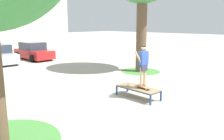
{
  "coord_description": "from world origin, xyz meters",
  "views": [
    {
      "loc": [
        -7.26,
        -5.28,
        3.12
      ],
      "look_at": [
        0.44,
        1.9,
        1.0
      ],
      "focal_mm": 37.52,
      "sensor_mm": 36.0,
      "label": 1
    }
  ],
  "objects_px": {
    "skate_box": "(138,88)",
    "car_red": "(33,51)",
    "skater": "(143,63)",
    "skateboard": "(143,87)"
  },
  "relations": [
    {
      "from": "skateboard",
      "to": "skater",
      "type": "bearing_deg",
      "value": 79.92
    },
    {
      "from": "skate_box",
      "to": "car_red",
      "type": "distance_m",
      "value": 13.38
    },
    {
      "from": "skateboard",
      "to": "car_red",
      "type": "xyz_separation_m",
      "value": [
        2.47,
        13.4,
        0.15
      ]
    },
    {
      "from": "skate_box",
      "to": "skateboard",
      "type": "distance_m",
      "value": 0.28
    },
    {
      "from": "skateboard",
      "to": "skater",
      "type": "relative_size",
      "value": 0.49
    },
    {
      "from": "skater",
      "to": "car_red",
      "type": "relative_size",
      "value": 0.4
    },
    {
      "from": "skateboard",
      "to": "skater",
      "type": "distance_m",
      "value": 0.99
    },
    {
      "from": "skate_box",
      "to": "skater",
      "type": "relative_size",
      "value": 1.14
    },
    {
      "from": "skate_box",
      "to": "skater",
      "type": "distance_m",
      "value": 1.14
    },
    {
      "from": "skate_box",
      "to": "skater",
      "type": "bearing_deg",
      "value": -93.08
    }
  ]
}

